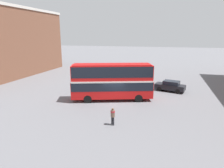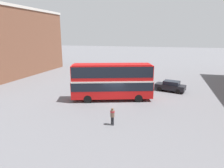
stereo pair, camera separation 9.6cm
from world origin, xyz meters
TOP-DOWN VIEW (x-y plane):
  - ground_plane at (0.00, 0.00)m, footprint 240.00×240.00m
  - double_decker_bus at (-0.64, 0.84)m, footprint 10.58×5.69m
  - pedestrian_foreground at (1.48, -6.40)m, footprint 0.59×0.59m
  - parked_car_kerb_near at (6.70, 7.17)m, footprint 4.64×2.83m
  - parked_car_kerb_far at (-2.11, 17.07)m, footprint 4.23×2.39m
  - parked_car_side_street at (0.51, 10.13)m, footprint 4.64×2.50m

SIDE VIEW (x-z plane):
  - ground_plane at x=0.00m, z-range 0.00..0.00m
  - parked_car_side_street at x=0.51m, z-range 0.01..1.50m
  - parked_car_kerb_far at x=-2.11m, z-range 0.01..1.58m
  - parked_car_kerb_near at x=6.70m, z-range 0.01..1.61m
  - pedestrian_foreground at x=1.48m, z-range 0.19..1.88m
  - double_decker_bus at x=-0.64m, z-range 0.34..5.05m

